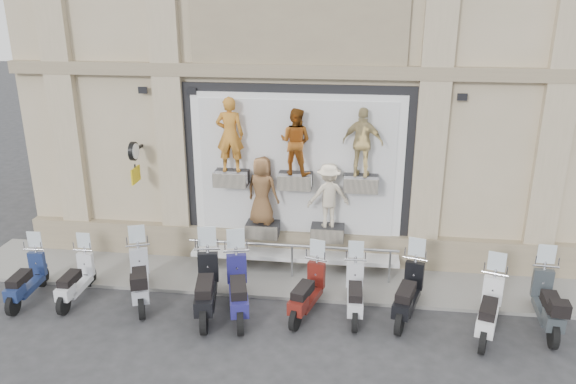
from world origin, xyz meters
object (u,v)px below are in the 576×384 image
scooter_d (206,277)px  scooter_e (238,279)px  scooter_f (307,283)px  scooter_i (490,300)px  scooter_g (355,284)px  scooter_h (409,284)px  scooter_c (139,270)px  scooter_b (75,272)px  scooter_a (25,271)px  guard_rail (292,262)px  scooter_j (549,293)px  clock_sign_bracket (134,157)px

scooter_d → scooter_e: (0.68, 0.05, -0.01)m
scooter_f → scooter_i: size_ratio=0.96×
scooter_d → scooter_e: size_ratio=1.02×
scooter_d → scooter_g: bearing=-4.1°
scooter_e → scooter_d: bearing=169.4°
scooter_f → scooter_h: 2.12m
scooter_f → scooter_d: bearing=-158.0°
scooter_c → scooter_g: scooter_c is taller
scooter_b → scooter_d: size_ratio=0.81×
scooter_g → scooter_h: size_ratio=0.92×
scooter_h → scooter_g: bearing=-162.2°
scooter_a → scooter_d: (4.13, -0.03, 0.15)m
guard_rail → scooter_i: 4.55m
scooter_b → scooter_j: scooter_j is taller
scooter_g → scooter_e: bearing=-174.4°
scooter_i → scooter_a: bearing=-163.0°
scooter_b → scooter_g: 6.19m
scooter_i → guard_rail: bearing=174.4°
scooter_e → scooter_i: 5.14m
clock_sign_bracket → scooter_b: (-0.78, -2.01, -2.11)m
scooter_h → scooter_j: scooter_j is taller
scooter_d → scooter_f: bearing=-4.0°
scooter_h → scooter_j: size_ratio=0.99×
scooter_f → scooter_b: bearing=-163.8°
scooter_g → scooter_c: bearing=179.4°
scooter_c → scooter_i: scooter_c is taller
clock_sign_bracket → scooter_g: bearing=-18.7°
clock_sign_bracket → scooter_a: clock_sign_bracket is taller
scooter_j → scooter_g: bearing=-175.8°
clock_sign_bracket → scooter_c: bearing=-70.2°
scooter_a → scooter_h: 8.40m
clock_sign_bracket → scooter_h: size_ratio=0.53×
scooter_h → guard_rail: bearing=169.1°
scooter_a → scooter_g: scooter_g is taller
scooter_a → scooter_j: scooter_j is taller
scooter_i → scooter_c: bearing=-165.1°
scooter_a → scooter_i: (9.95, -0.08, 0.07)m
guard_rail → scooter_a: size_ratio=2.90×
guard_rail → scooter_d: size_ratio=2.38×
scooter_b → scooter_i: size_ratio=0.90×
scooter_c → scooter_e: (2.26, -0.23, 0.06)m
scooter_c → scooter_j: bearing=-21.3°
guard_rail → scooter_j: size_ratio=2.60×
scooter_c → scooter_g: 4.73m
scooter_d → scooter_h: bearing=-5.3°
scooter_c → scooter_d: size_ratio=0.92×
scooter_g → scooter_b: bearing=-179.9°
guard_rail → scooter_i: (4.18, -1.77, 0.31)m
scooter_h → scooter_i: scooter_h is taller
scooter_a → scooter_d: 4.13m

